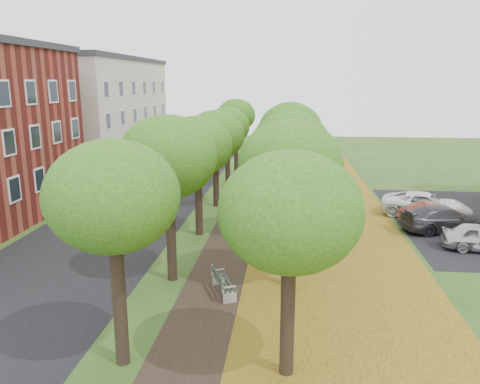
% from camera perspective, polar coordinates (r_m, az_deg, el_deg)
% --- Properties ---
extents(ground, '(120.00, 120.00, 0.00)m').
position_cam_1_polar(ground, '(14.59, -5.32, -20.45)').
color(ground, '#2D4C19').
rests_on(ground, ground).
extents(street_asphalt, '(8.00, 70.00, 0.01)m').
position_cam_1_polar(street_asphalt, '(29.80, -13.94, -2.84)').
color(street_asphalt, black).
rests_on(street_asphalt, ground).
extents(footpath, '(3.20, 70.00, 0.01)m').
position_cam_1_polar(footpath, '(28.18, 0.59, -3.37)').
color(footpath, black).
rests_on(footpath, ground).
extents(leaf_verge, '(7.50, 70.00, 0.01)m').
position_cam_1_polar(leaf_verge, '(28.18, 10.78, -3.61)').
color(leaf_verge, '#A0871D').
rests_on(leaf_verge, ground).
extents(parking_lot, '(9.00, 16.00, 0.01)m').
position_cam_1_polar(parking_lot, '(31.04, 26.49, -3.23)').
color(parking_lot, black).
rests_on(parking_lot, ground).
extents(tree_row_west, '(3.71, 33.71, 6.48)m').
position_cam_1_polar(tree_row_west, '(27.48, -3.99, 6.53)').
color(tree_row_west, black).
rests_on(tree_row_west, ground).
extents(tree_row_east, '(3.71, 33.71, 6.48)m').
position_cam_1_polar(tree_row_east, '(27.07, 6.13, 6.39)').
color(tree_row_east, black).
rests_on(tree_row_east, ground).
extents(building_cream, '(10.30, 20.30, 10.40)m').
position_cam_1_polar(building_cream, '(49.02, -17.76, 9.33)').
color(building_cream, beige).
rests_on(building_cream, ground).
extents(bench, '(1.21, 1.93, 0.88)m').
position_cam_1_polar(bench, '(18.56, -2.15, -10.99)').
color(bench, '#242D25').
rests_on(bench, ground).
extents(car_red, '(4.03, 1.41, 1.33)m').
position_cam_1_polar(car_red, '(28.89, 22.84, -2.66)').
color(car_red, maroon).
rests_on(car_red, ground).
extents(car_grey, '(5.20, 3.16, 1.41)m').
position_cam_1_polar(car_grey, '(28.24, 23.64, -3.00)').
color(car_grey, '#353439').
rests_on(car_grey, ground).
extents(car_white, '(5.70, 3.83, 1.45)m').
position_cam_1_polar(car_white, '(30.86, 21.73, -1.46)').
color(car_white, white).
rests_on(car_white, ground).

